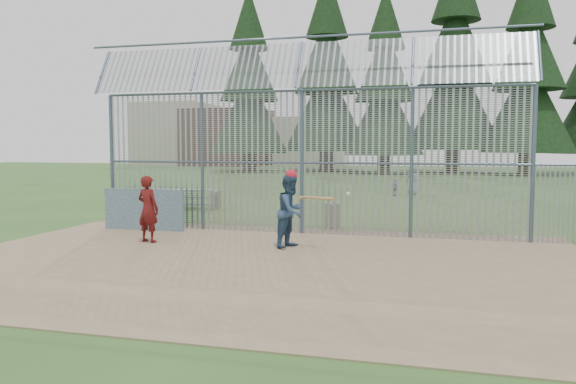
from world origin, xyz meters
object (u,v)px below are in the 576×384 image
(onlooker, at_px, (148,209))
(trash_can, at_px, (333,215))
(dugout_wall, at_px, (144,209))
(bleacher, at_px, (183,198))
(batter, at_px, (291,211))

(onlooker, distance_m, trash_can, 5.61)
(dugout_wall, height_order, bleacher, dugout_wall)
(trash_can, bearing_deg, onlooker, -136.88)
(dugout_wall, height_order, batter, batter)
(dugout_wall, height_order, trash_can, dugout_wall)
(trash_can, bearing_deg, batter, -96.11)
(batter, bearing_deg, dugout_wall, 88.46)
(onlooker, bearing_deg, batter, -162.70)
(batter, bearing_deg, trash_can, 10.81)
(dugout_wall, relative_size, bleacher, 0.83)
(trash_can, xyz_separation_m, bleacher, (-6.70, 3.69, 0.03))
(dugout_wall, bearing_deg, trash_can, 20.35)
(onlooker, relative_size, bleacher, 0.57)
(batter, distance_m, onlooker, 3.70)
(dugout_wall, xyz_separation_m, onlooker, (1.17, -1.87, 0.25))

